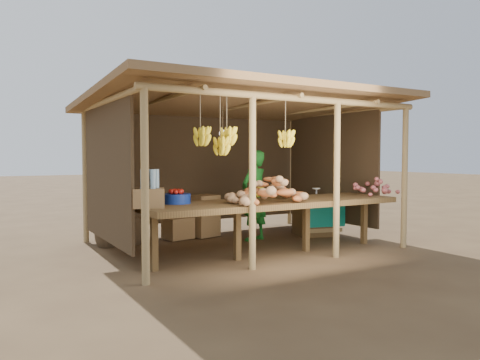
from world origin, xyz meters
TOP-DOWN VIEW (x-y plane):
  - ground at (0.00, 0.00)m, footprint 60.00×60.00m
  - stall_structure at (-0.08, 0.04)m, footprint 4.70×3.50m
  - counter at (0.00, -0.95)m, footprint 3.90×1.05m
  - potato_heap at (-0.24, -1.24)m, footprint 1.15×0.71m
  - sweet_potato_heap at (-0.11, -1.13)m, footprint 1.30×1.05m
  - onion_heap at (1.90, -1.04)m, footprint 0.90×0.57m
  - banana_pile at (0.29, -0.53)m, footprint 0.72×0.52m
  - tomato_basin at (-1.37, -0.65)m, footprint 0.37×0.37m
  - bottle_box at (-1.86, -0.94)m, footprint 0.45×0.41m
  - vendor at (0.41, 0.22)m, footprint 0.65×0.54m
  - tarp_crate at (1.64, 0.11)m, footprint 0.87×0.80m
  - carton_stack at (-0.36, 0.92)m, footprint 1.04×0.48m
  - burlap_sacks at (-1.70, 0.91)m, footprint 0.79×0.42m

SIDE VIEW (x-z plane):
  - ground at x=0.00m, z-range 0.00..0.00m
  - burlap_sacks at x=-1.70m, z-range -0.04..0.53m
  - carton_stack at x=-0.36m, z-range -0.04..0.69m
  - tarp_crate at x=1.64m, z-range -0.08..0.80m
  - counter at x=0.00m, z-range 0.34..1.14m
  - vendor at x=0.41m, z-range 0.00..1.53m
  - tomato_basin at x=-1.37m, z-range 0.78..0.98m
  - banana_pile at x=0.29m, z-range 0.80..1.15m
  - onion_heap at x=1.90m, z-range 0.80..1.16m
  - sweet_potato_heap at x=-0.11m, z-range 0.80..1.16m
  - bottle_box at x=-1.86m, z-range 0.74..1.22m
  - potato_heap at x=-0.24m, z-range 0.80..1.17m
  - stall_structure at x=-0.08m, z-range 0.71..3.14m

